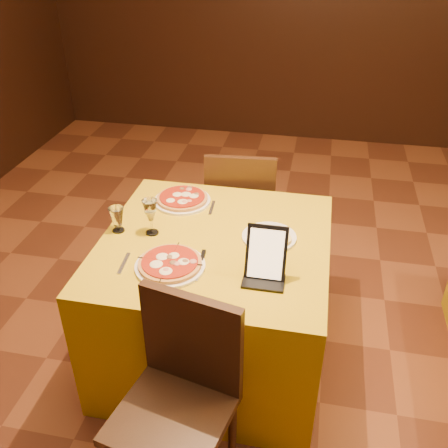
% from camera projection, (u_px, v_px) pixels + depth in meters
% --- Properties ---
extents(floor, '(6.00, 7.00, 0.01)m').
position_uv_depth(floor, '(320.00, 403.00, 2.52)').
color(floor, '#5E2D19').
rests_on(floor, ground).
extents(wall_back, '(6.00, 0.01, 2.80)m').
position_uv_depth(wall_back, '(349.00, 0.00, 4.68)').
color(wall_back, black).
rests_on(wall_back, floor).
extents(main_table, '(1.10, 1.10, 0.75)m').
position_uv_depth(main_table, '(215.00, 299.00, 2.62)').
color(main_table, gold).
rests_on(main_table, floor).
extents(chair_main_near, '(0.46, 0.46, 0.91)m').
position_uv_depth(chair_main_near, '(172.00, 417.00, 1.91)').
color(chair_main_near, black).
rests_on(chair_main_near, floor).
extents(chair_main_far, '(0.46, 0.46, 0.91)m').
position_uv_depth(chair_main_far, '(242.00, 209.00, 3.25)').
color(chair_main_far, black).
rests_on(chair_main_far, floor).
extents(pizza_near, '(0.32, 0.32, 0.03)m').
position_uv_depth(pizza_near, '(170.00, 264.00, 2.22)').
color(pizza_near, white).
rests_on(pizza_near, main_table).
extents(pizza_far, '(0.31, 0.31, 0.03)m').
position_uv_depth(pizza_far, '(182.00, 199.00, 2.73)').
color(pizza_far, white).
rests_on(pizza_far, main_table).
extents(cutlet_dish, '(0.27, 0.27, 0.03)m').
position_uv_depth(cutlet_dish, '(269.00, 236.00, 2.42)').
color(cutlet_dish, white).
rests_on(cutlet_dish, main_table).
extents(wine_glass, '(0.08, 0.08, 0.19)m').
position_uv_depth(wine_glass, '(151.00, 217.00, 2.42)').
color(wine_glass, '#E3E682').
rests_on(wine_glass, main_table).
extents(water_glass, '(0.09, 0.09, 0.13)m').
position_uv_depth(water_glass, '(117.00, 220.00, 2.45)').
color(water_glass, white).
rests_on(water_glass, main_table).
extents(tablet, '(0.17, 0.10, 0.23)m').
position_uv_depth(tablet, '(266.00, 253.00, 2.12)').
color(tablet, black).
rests_on(tablet, main_table).
extents(knife, '(0.03, 0.19, 0.01)m').
position_uv_depth(knife, '(200.00, 268.00, 2.22)').
color(knife, silver).
rests_on(knife, main_table).
extents(fork_near, '(0.03, 0.16, 0.01)m').
position_uv_depth(fork_near, '(124.00, 263.00, 2.25)').
color(fork_near, '#ACACB3').
rests_on(fork_near, main_table).
extents(fork_far, '(0.03, 0.15, 0.01)m').
position_uv_depth(fork_far, '(212.00, 208.00, 2.67)').
color(fork_far, '#A6A5AC').
rests_on(fork_far, main_table).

